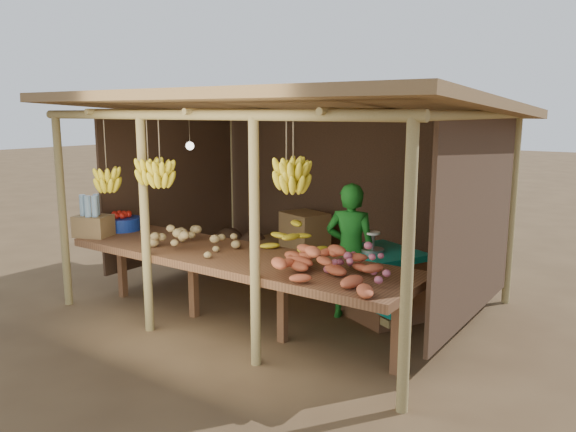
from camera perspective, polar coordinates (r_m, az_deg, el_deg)
The scene contains 13 objects.
ground at distance 6.71m, azimuth 0.00°, elevation -8.85°, with size 60.00×60.00×0.00m, color brown.
stall_structure at distance 6.26m, azimuth -0.77°, elevation 7.56°, with size 4.70×3.50×2.43m.
counter at distance 5.78m, azimuth -5.43°, elevation -4.45°, with size 3.90×1.05×0.80m.
potato_heap at distance 6.07m, azimuth -9.50°, elevation -1.45°, with size 0.93×0.56×0.36m, color tan, non-canonical shape.
sweet_potato_heap at distance 4.87m, azimuth 3.61°, elevation -4.30°, with size 1.09×0.66×0.36m, color #C55732, non-canonical shape.
onion_heap at distance 4.87m, azimuth 7.68°, elevation -4.43°, with size 0.72×0.43×0.35m, color #B8596E, non-canonical shape.
banana_pile at distance 5.81m, azimuth 0.47°, elevation -1.93°, with size 0.61×0.37×0.35m, color yellow, non-canonical shape.
tomato_basin at distance 7.17m, azimuth -16.46°, elevation -0.62°, with size 0.44×0.44×0.23m.
bottle_box at distance 6.89m, azimuth -19.19°, elevation -0.43°, with size 0.47×0.42×0.49m.
vendor at distance 6.08m, azimuth 6.36°, elevation -3.62°, with size 0.54×0.36×1.49m, color #176A1D.
tarp_crate at distance 6.24m, azimuth 9.37°, elevation -6.61°, with size 1.05×0.99×0.98m.
carton_stack at distance 7.62m, azimuth 0.40°, elevation -3.37°, with size 1.29×0.61×0.90m.
burlap_sacks at distance 8.14m, azimuth -4.82°, elevation -3.27°, with size 0.95×0.50×0.67m.
Camera 1 is at (3.63, -5.19, 2.22)m, focal length 35.00 mm.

